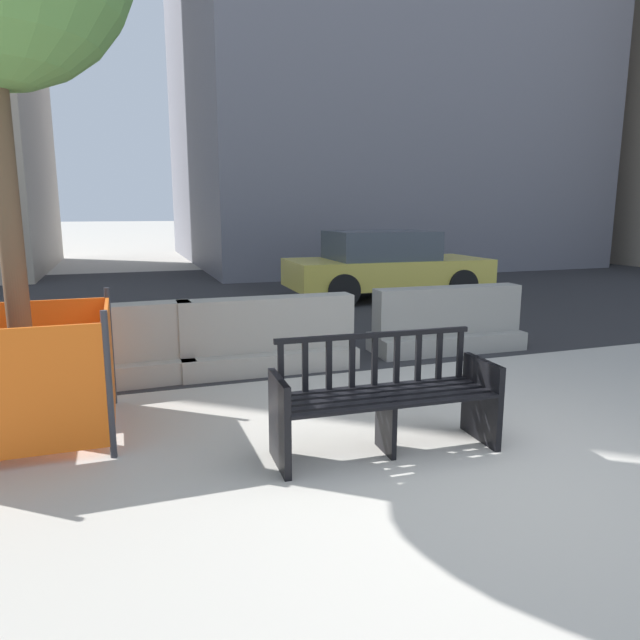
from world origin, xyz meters
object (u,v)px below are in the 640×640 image
Objects in this scene: jersey_barrier_left at (95,353)px; jersey_barrier_right at (447,325)px; jersey_barrier_centre at (268,340)px; car_taxi_near at (385,265)px; street_bench at (385,401)px; construction_fence at (24,371)px.

jersey_barrier_left and jersey_barrier_right have the same top height.
jersey_barrier_right is (2.43, 0.11, 0.00)m from jersey_barrier_centre.
jersey_barrier_right is at bearing -105.41° from car_taxi_near.
jersey_barrier_centre is (-0.27, 2.51, -0.06)m from street_bench.
construction_fence reaches higher than jersey_barrier_right.
jersey_barrier_centre is at bearing 29.51° from construction_fence.
jersey_barrier_left is 1.41m from construction_fence.
jersey_barrier_right is at bearing 2.54° from jersey_barrier_centre.
jersey_barrier_centre is 2.43m from jersey_barrier_right.
construction_fence reaches higher than jersey_barrier_left.
jersey_barrier_centre is 0.99× the size of jersey_barrier_right.
jersey_barrier_centre is at bearing -177.46° from jersey_barrier_right.
jersey_barrier_left is at bearing 70.67° from construction_fence.
construction_fence is (-2.32, -1.31, 0.21)m from jersey_barrier_centre.
jersey_barrier_left is at bearing -140.74° from car_taxi_near.
jersey_barrier_right is 4.96m from construction_fence.
car_taxi_near is (3.37, 7.01, 0.30)m from street_bench.
jersey_barrier_right is at bearing 16.66° from construction_fence.
car_taxi_near reaches higher than jersey_barrier_left.
construction_fence is at bearing -163.34° from jersey_barrier_right.
jersey_barrier_right is at bearing 50.52° from street_bench.
jersey_barrier_centre is at bearing -128.97° from car_taxi_near.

